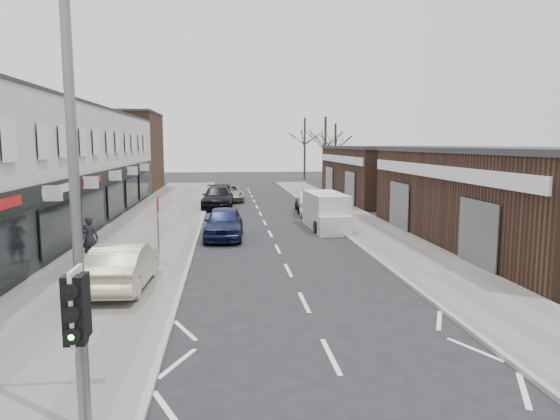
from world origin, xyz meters
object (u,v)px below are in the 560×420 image
object	(u,v)px
sedan_on_pavement	(123,265)
parked_car_left_a	(224,223)
parked_car_right_b	(307,202)
pedestrian	(90,238)
traffic_light	(78,326)
street_lamp	(85,161)
parked_car_left_c	(228,193)
parked_car_left_b	(218,197)
white_van	(326,212)
warning_sign	(158,210)
parked_car_right_a	(311,203)

from	to	relation	value
sedan_on_pavement	parked_car_left_a	bearing A→B (deg)	-107.57
parked_car_left_a	parked_car_right_b	distance (m)	11.61
pedestrian	traffic_light	bearing A→B (deg)	109.70
sedan_on_pavement	parked_car_left_a	size ratio (longest dim) A/B	0.96
street_lamp	parked_car_right_b	distance (m)	29.13
parked_car_left_a	parked_car_right_b	xyz separation A→B (m)	(6.02, 9.93, -0.13)
traffic_light	parked_car_left_c	size ratio (longest dim) A/B	0.62
parked_car_left_b	white_van	bearing A→B (deg)	-55.79
pedestrian	parked_car_left_c	xyz separation A→B (m)	(5.74, 22.21, -0.37)
warning_sign	parked_car_right_b	size ratio (longest dim) A/B	0.67
street_lamp	parked_car_right_a	xyz separation A→B (m)	(8.03, 26.17, -3.85)
street_lamp	parked_car_left_b	xyz separation A→B (m)	(1.49, 30.41, -3.79)
sedan_on_pavement	pedestrian	distance (m)	4.63
street_lamp	pedestrian	world-z (taller)	street_lamp
white_van	parked_car_left_a	distance (m)	6.41
street_lamp	parked_car_right_a	bearing A→B (deg)	72.95
pedestrian	street_lamp	bearing A→B (deg)	110.47
white_van	pedestrian	bearing A→B (deg)	-149.21
sedan_on_pavement	parked_car_left_b	distance (m)	21.94
parked_car_left_c	sedan_on_pavement	bearing A→B (deg)	-103.31
street_lamp	sedan_on_pavement	world-z (taller)	street_lamp
sedan_on_pavement	parked_car_right_b	distance (m)	21.22
warning_sign	white_van	bearing A→B (deg)	41.03
parked_car_right_a	parked_car_left_c	bearing A→B (deg)	-51.30
white_van	parked_car_right_a	size ratio (longest dim) A/B	1.15
parked_car_left_a	parked_car_left_b	size ratio (longest dim) A/B	0.85
pedestrian	parked_car_left_b	bearing A→B (deg)	-100.05
white_van	parked_car_left_b	distance (m)	12.02
parked_car_left_c	traffic_light	bearing A→B (deg)	-99.00
sedan_on_pavement	pedestrian	xyz separation A→B (m)	(-2.14, 4.10, 0.18)
street_lamp	parked_car_left_a	distance (m)	18.30
warning_sign	white_van	distance (m)	11.41
white_van	pedestrian	world-z (taller)	white_van
sedan_on_pavement	parked_car_right_b	bearing A→B (deg)	-113.80
street_lamp	parked_car_left_a	bearing A→B (deg)	83.55
parked_car_right_b	white_van	bearing A→B (deg)	93.14
street_lamp	white_van	bearing A→B (deg)	68.62
street_lamp	parked_car_left_b	world-z (taller)	street_lamp
parked_car_left_c	parked_car_left_b	bearing A→B (deg)	-105.88
traffic_light	parked_car_left_b	size ratio (longest dim) A/B	0.55
parked_car_right_b	street_lamp	bearing A→B (deg)	77.76
pedestrian	parked_car_left_a	world-z (taller)	pedestrian
parked_car_left_b	parked_car_left_c	distance (m)	4.63
warning_sign	parked_car_right_b	world-z (taller)	warning_sign
street_lamp	parked_car_left_b	bearing A→B (deg)	87.19
parked_car_left_b	pedestrian	bearing A→B (deg)	-103.66
parked_car_left_a	parked_car_left_b	bearing A→B (deg)	95.26
white_van	parked_car_left_a	world-z (taller)	white_van
parked_car_left_c	white_van	bearing A→B (deg)	-74.68
sedan_on_pavement	street_lamp	bearing A→B (deg)	100.59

